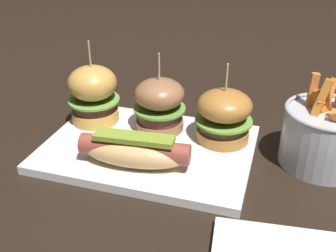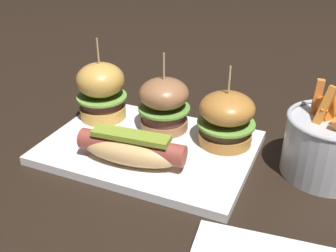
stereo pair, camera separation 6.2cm
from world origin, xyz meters
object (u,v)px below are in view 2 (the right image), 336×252
platter_main (149,147)px  fries_bucket (329,144)px  hot_dog (134,149)px  slider_right (226,118)px  slider_left (101,90)px  slider_center (166,104)px

platter_main → fries_bucket: size_ratio=2.29×
hot_dog → slider_right: (0.11, 0.11, 0.02)m
hot_dog → platter_main: bearing=93.7°
slider_left → fries_bucket: (0.39, -0.00, -0.02)m
platter_main → hot_dog: 0.07m
platter_main → slider_center: (0.00, 0.06, 0.05)m
slider_left → slider_center: slider_left is taller
platter_main → slider_left: bearing=156.1°
platter_main → fries_bucket: 0.27m
platter_main → slider_center: 0.08m
hot_dog → slider_right: size_ratio=1.27×
hot_dog → slider_center: 0.12m
hot_dog → fries_bucket: size_ratio=1.15×
platter_main → slider_left: slider_left is taller
slider_right → fries_bucket: 0.16m
platter_main → slider_center: slider_center is taller
slider_center → slider_left: bearing=-177.3°
fries_bucket → slider_left: bearing=179.6°
hot_dog → fries_bucket: fries_bucket is taller
fries_bucket → slider_center: bearing=178.1°
fries_bucket → hot_dog: bearing=-157.3°
slider_center → fries_bucket: size_ratio=0.94×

